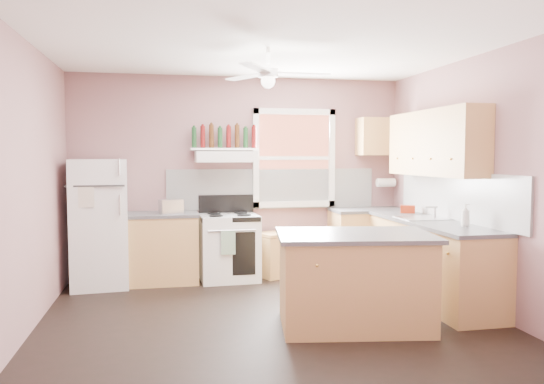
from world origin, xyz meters
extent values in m
plane|color=black|center=(0.00, 0.00, 0.00)|extent=(4.50, 4.50, 0.00)
plane|color=white|center=(0.00, 0.00, 2.70)|extent=(4.50, 4.50, 0.00)
cube|color=#855E5E|center=(0.00, 2.02, 1.35)|extent=(4.50, 0.05, 2.70)
cube|color=#855E5E|center=(2.27, 0.00, 1.35)|extent=(0.05, 4.00, 2.70)
cube|color=#855E5E|center=(-2.27, 0.00, 1.35)|extent=(0.05, 4.00, 2.70)
cube|color=white|center=(0.45, 1.99, 1.18)|extent=(2.90, 0.03, 0.55)
cube|color=white|center=(2.23, 0.30, 1.18)|extent=(0.03, 2.60, 0.55)
cube|color=brown|center=(0.75, 1.98, 1.60)|extent=(1.00, 0.02, 1.20)
cube|color=white|center=(0.75, 1.96, 1.60)|extent=(1.16, 0.07, 1.36)
cube|color=white|center=(-1.82, 1.62, 0.80)|extent=(0.72, 0.71, 1.59)
cube|color=tan|center=(-1.06, 1.70, 0.43)|extent=(0.90, 0.60, 0.86)
cube|color=#434346|center=(-1.06, 1.70, 0.88)|extent=(0.92, 0.62, 0.04)
cube|color=silver|center=(-0.94, 1.61, 0.99)|extent=(0.32, 0.24, 0.18)
cube|color=white|center=(-0.20, 1.67, 0.43)|extent=(0.77, 0.67, 0.86)
cube|color=white|center=(-0.23, 1.75, 1.62)|extent=(0.78, 0.50, 0.14)
cube|color=white|center=(-0.23, 1.87, 1.72)|extent=(0.90, 0.26, 0.03)
cube|color=tan|center=(0.49, 1.75, 0.28)|extent=(0.65, 0.56, 0.55)
cube|color=tan|center=(1.75, 1.70, 0.43)|extent=(1.00, 0.60, 0.86)
cube|color=tan|center=(1.95, 0.30, 0.43)|extent=(0.60, 2.20, 0.86)
cube|color=#434346|center=(1.75, 1.70, 0.88)|extent=(1.02, 0.62, 0.04)
cube|color=#434346|center=(1.94, 0.30, 0.88)|extent=(0.62, 2.22, 0.04)
cube|color=silver|center=(1.94, 0.50, 0.90)|extent=(0.55, 0.45, 0.03)
cylinder|color=silver|center=(2.10, 0.50, 0.97)|extent=(0.03, 0.03, 0.14)
cube|color=tan|center=(2.08, 0.50, 1.78)|extent=(0.33, 1.80, 0.76)
cube|color=tan|center=(1.95, 1.83, 1.90)|extent=(0.60, 0.33, 0.52)
cylinder|color=white|center=(2.07, 1.86, 1.25)|extent=(0.26, 0.12, 0.12)
cube|color=tan|center=(0.75, -0.46, 0.43)|extent=(1.50, 1.07, 0.86)
cube|color=#434346|center=(0.75, -0.46, 0.88)|extent=(1.59, 1.17, 0.04)
cylinder|color=white|center=(0.00, 0.00, 2.45)|extent=(0.20, 0.20, 0.08)
imported|color=silver|center=(2.04, -0.24, 1.02)|extent=(0.13, 0.13, 0.24)
cube|color=#A4280E|center=(2.03, 1.08, 0.95)|extent=(0.21, 0.18, 0.10)
cylinder|color=#143819|center=(-0.63, 1.87, 1.87)|extent=(0.06, 0.06, 0.27)
cylinder|color=#590F0F|center=(-0.52, 1.87, 1.88)|extent=(0.06, 0.06, 0.29)
cylinder|color=#3F230F|center=(-0.40, 1.87, 1.89)|extent=(0.06, 0.06, 0.31)
cylinder|color=#143819|center=(-0.29, 1.87, 1.87)|extent=(0.06, 0.06, 0.27)
cylinder|color=#590F0F|center=(-0.17, 1.87, 1.88)|extent=(0.06, 0.06, 0.29)
cylinder|color=#3F230F|center=(-0.06, 1.87, 1.89)|extent=(0.06, 0.06, 0.31)
cylinder|color=#143819|center=(0.06, 1.87, 1.87)|extent=(0.06, 0.06, 0.27)
cylinder|color=#590F0F|center=(0.17, 1.87, 1.88)|extent=(0.06, 0.06, 0.29)
camera|label=1|loc=(-1.01, -5.20, 1.64)|focal=35.00mm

